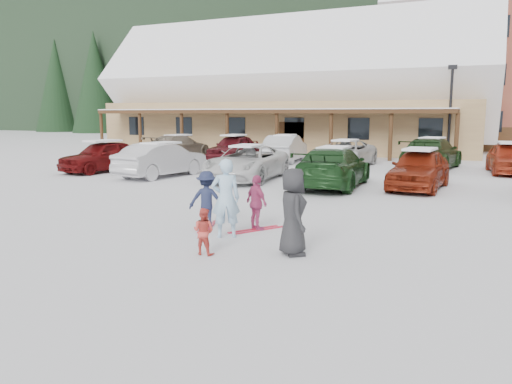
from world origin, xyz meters
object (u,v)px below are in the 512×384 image
at_px(child_magenta, 257,203).
at_px(parked_car_10, 345,153).
at_px(parked_car_3, 334,167).
at_px(parked_car_8, 234,148).
at_px(lamp_post, 450,106).
at_px(toddler_red, 204,231).
at_px(day_lodge, 290,98).
at_px(adult_skier, 226,198).
at_px(parked_car_9, 285,149).
at_px(parked_car_4, 419,169).
at_px(parked_car_1, 162,160).
at_px(parked_car_7, 179,146).
at_px(parked_car_2, 247,163).
at_px(parked_car_11, 431,153).
at_px(parked_car_12, 509,158).
at_px(bystander_dark, 293,212).
at_px(parked_car_0, 103,156).
at_px(child_navy, 207,199).

distance_m(child_magenta, parked_car_10, 15.28).
relative_size(parked_car_3, parked_car_8, 1.18).
bearing_deg(lamp_post, toddler_red, -97.28).
distance_m(day_lodge, adult_skier, 28.95).
bearing_deg(parked_car_9, adult_skier, 99.96).
bearing_deg(toddler_red, parked_car_10, -85.08).
height_order(parked_car_3, parked_car_4, parked_car_3).
bearing_deg(parked_car_3, day_lodge, -67.32).
xyz_separation_m(parked_car_1, parked_car_7, (-4.72, 8.60, -0.03)).
relative_size(parked_car_2, parked_car_11, 0.96).
distance_m(child_magenta, parked_car_12, 16.39).
relative_size(parked_car_9, parked_car_10, 0.93).
distance_m(parked_car_4, parked_car_11, 7.25).
xyz_separation_m(adult_skier, bystander_dark, (1.86, -0.72, -0.03)).
bearing_deg(bystander_dark, adult_skier, 34.10).
xyz_separation_m(day_lodge, parked_car_11, (11.63, -10.74, -3.16)).
xyz_separation_m(day_lodge, parked_car_8, (0.40, -10.52, -3.19)).
bearing_deg(parked_car_1, bystander_dark, 144.03).
distance_m(toddler_red, parked_car_10, 17.58).
relative_size(parked_car_0, parked_car_12, 1.03).
relative_size(toddler_red, parked_car_10, 0.19).
bearing_deg(parked_car_9, parked_car_10, 157.44).
relative_size(parked_car_2, parked_car_8, 1.18).
relative_size(day_lodge, parked_car_10, 5.79).
bearing_deg(day_lodge, parked_car_10, -56.99).
bearing_deg(lamp_post, parked_car_9, -148.09).
xyz_separation_m(bystander_dark, parked_car_12, (4.47, 16.87, -0.14)).
height_order(parked_car_4, parked_car_8, parked_car_8).
bearing_deg(parked_car_3, lamp_post, -105.52).
bearing_deg(lamp_post, parked_car_3, -103.04).
xyz_separation_m(parked_car_0, parked_car_12, (17.72, 7.15, -0.02)).
bearing_deg(parked_car_8, parked_car_9, 4.44).
relative_size(day_lodge, parked_car_4, 6.68).
height_order(parked_car_3, parked_car_10, parked_car_3).
height_order(lamp_post, child_navy, lamp_post).
height_order(child_navy, parked_car_3, parked_car_3).
distance_m(day_lodge, parked_car_7, 11.39).
bearing_deg(toddler_red, parked_car_8, -65.25).
xyz_separation_m(parked_car_3, parked_car_10, (-1.48, 7.51, -0.06)).
xyz_separation_m(child_navy, parked_car_3, (0.97, 7.88, 0.06)).
height_order(adult_skier, parked_car_7, adult_skier).
xyz_separation_m(adult_skier, parked_car_11, (2.87, 16.68, -0.11)).
relative_size(toddler_red, parked_car_11, 0.17).
relative_size(bystander_dark, parked_car_7, 0.35).
bearing_deg(bystander_dark, parked_car_9, -13.36).
relative_size(lamp_post, parked_car_7, 1.13).
bearing_deg(parked_car_8, parked_car_0, -110.76).
height_order(parked_car_0, parked_car_4, parked_car_0).
bearing_deg(parked_car_11, parked_car_4, 99.46).
xyz_separation_m(parked_car_2, parked_car_12, (10.13, 7.05, -0.00)).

